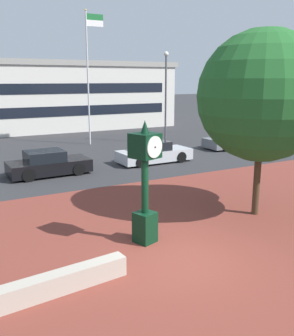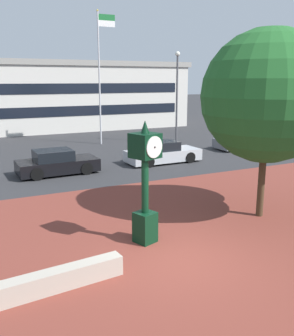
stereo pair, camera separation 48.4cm
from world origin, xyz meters
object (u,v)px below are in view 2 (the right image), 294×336
flagpole_primary (101,70)px  car_street_mid (162,153)px  plaza_tree (270,99)px  civic_building (25,95)px  car_street_distant (245,141)px  car_street_far (57,163)px  street_lamp_post (177,88)px  street_clock (145,181)px

flagpole_primary → car_street_mid: bearing=-83.2°
plaza_tree → civic_building: bearing=96.5°
car_street_distant → civic_building: civic_building is taller
car_street_far → street_lamp_post: street_lamp_post is taller
street_clock → flagpole_primary: (4.87, 17.65, 3.57)m
street_clock → street_lamp_post: size_ratio=0.54×
car_street_mid → flagpole_primary: 9.37m
street_clock → plaza_tree: (4.95, 0.38, 2.24)m
flagpole_primary → street_lamp_post: (5.20, -2.28, -1.33)m
street_clock → street_lamp_post: 18.51m
plaza_tree → car_street_mid: 10.05m
car_street_mid → car_street_far: size_ratio=1.07×
civic_building → street_lamp_post: bearing=-61.6°
civic_building → flagpole_primary: bearing=-75.8°
flagpole_primary → street_lamp_post: bearing=-23.7°
car_street_mid → flagpole_primary: size_ratio=0.46×
car_street_distant → flagpole_primary: flagpole_primary is taller
car_street_distant → car_street_far: bearing=-81.6°
plaza_tree → street_lamp_post: 15.84m
street_clock → car_street_far: (-0.44, 9.70, -1.34)m
plaza_tree → civic_building: civic_building is taller
plaza_tree → street_clock: bearing=-175.6°
car_street_distant → street_lamp_post: bearing=-140.1°
car_street_far → civic_building: (1.85, 21.68, 2.70)m
street_clock → street_lamp_post: (10.06, 15.38, 2.24)m
car_street_far → car_street_distant: size_ratio=0.92×
plaza_tree → flagpole_primary: bearing=90.3°
street_clock → car_street_far: bearing=73.4°
flagpole_primary → street_lamp_post: size_ratio=1.41×
flagpole_primary → plaza_tree: bearing=-89.7°
car_street_distant → car_street_mid: bearing=-76.7°
car_street_far → flagpole_primary: flagpole_primary is taller
plaza_tree → civic_building: 31.21m
car_street_mid → car_street_distant: 7.62m
street_lamp_post → street_clock: bearing=-123.2°
car_street_mid → street_clock: bearing=-31.9°
street_clock → civic_building: bearing=68.2°
plaza_tree → car_street_far: plaza_tree is taller
plaza_tree → flagpole_primary: flagpole_primary is taller
car_street_distant → flagpole_primary: bearing=-125.3°
car_street_mid → civic_building: size_ratio=0.14×
street_clock → car_street_mid: 11.42m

